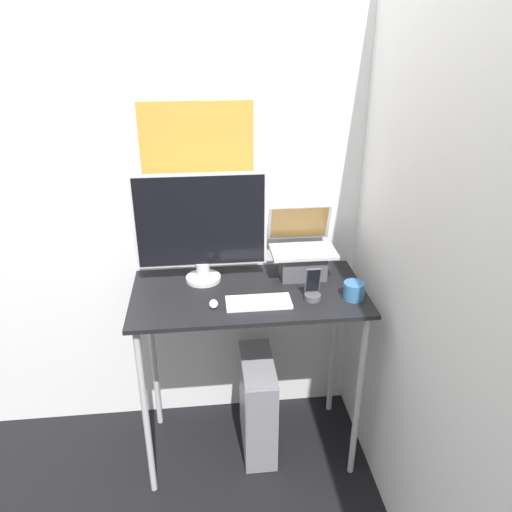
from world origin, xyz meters
The scene contains 11 objects.
ground_plane centered at (0.00, 0.00, 0.00)m, with size 12.00×12.00×0.00m, color black.
wall_back centered at (0.00, 0.64, 1.30)m, with size 6.00×0.06×2.60m.
wall_side_right centered at (0.63, 0.00, 1.30)m, with size 0.05×6.00×2.60m.
desk centered at (0.00, 0.28, 0.84)m, with size 1.08×0.55×0.95m.
laptop centered at (0.28, 0.41, 1.06)m, with size 0.31×0.26×0.33m.
monitor centered at (-0.21, 0.41, 1.22)m, with size 0.61×0.17×0.53m.
keyboard centered at (0.03, 0.16, 0.96)m, with size 0.29×0.13×0.02m.
mouse centered at (-0.17, 0.16, 0.97)m, with size 0.04×0.06×0.03m.
cell_phone centered at (0.28, 0.17, 1.00)m, with size 0.07×0.07×0.15m.
computer_tower centered at (0.04, 0.28, 0.27)m, with size 0.16×0.41×0.54m.
mug centered at (0.46, 0.16, 0.99)m, with size 0.09×0.09×0.08m.
Camera 1 is at (-0.19, -1.74, 2.08)m, focal length 35.00 mm.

